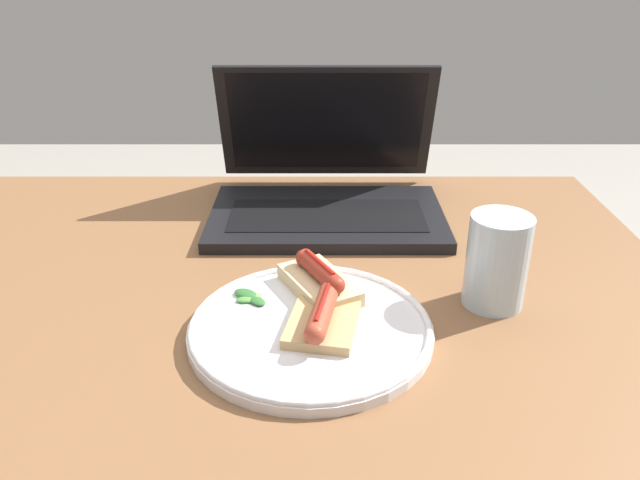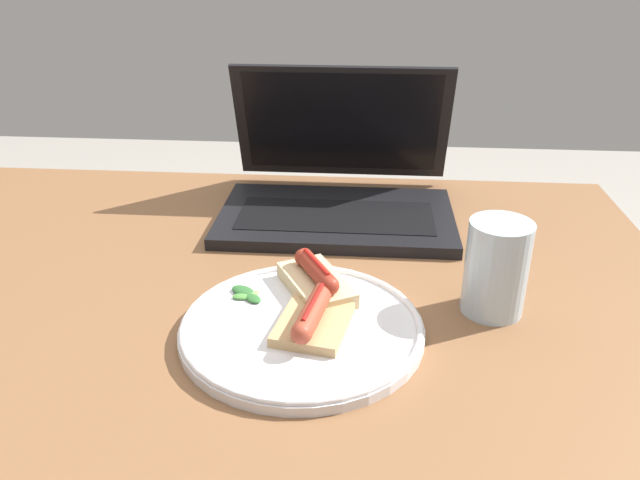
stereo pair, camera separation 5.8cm
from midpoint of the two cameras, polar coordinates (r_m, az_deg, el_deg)
name	(u,v)px [view 1 (the left image)]	position (r m, az deg, el deg)	size (l,w,h in m)	color
desk	(229,347)	(0.88, -10.19, -9.61)	(1.22, 0.83, 0.74)	brown
laptop	(327,188)	(1.02, -1.01, 4.73)	(0.37, 0.30, 0.23)	black
plate	(310,328)	(0.72, -3.20, -8.06)	(0.28, 0.28, 0.02)	silver
sausage_toast_left	(322,318)	(0.71, -2.14, -7.19)	(0.09, 0.11, 0.04)	tan
sausage_toast_middle	(319,280)	(0.77, -2.20, -3.74)	(0.11, 0.13, 0.04)	#D6B784
salad_pile	(249,297)	(0.77, -8.65, -5.21)	(0.05, 0.05, 0.01)	#709E4C
drinking_glass	(497,261)	(0.78, 13.84, -1.92)	(0.07, 0.07, 0.12)	silver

